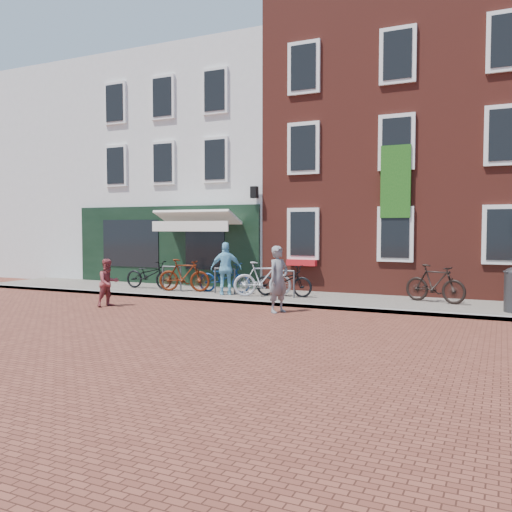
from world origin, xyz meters
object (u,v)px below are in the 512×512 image
at_px(woman, 278,279).
at_px(bicycle_4, 284,281).
at_px(cafe_person, 226,268).
at_px(bicycle_1, 184,275).
at_px(boy, 108,283).
at_px(bicycle_5, 435,284).
at_px(bicycle_0, 149,275).
at_px(bicycle_3, 263,279).
at_px(bicycle_2, 224,278).

distance_m(woman, bicycle_4, 2.53).
distance_m(cafe_person, bicycle_1, 1.69).
xyz_separation_m(boy, cafe_person, (2.12, 3.01, 0.26)).
distance_m(cafe_person, bicycle_5, 6.22).
distance_m(woman, boy, 4.83).
distance_m(bicycle_0, bicycle_3, 4.43).
bearing_deg(bicycle_0, bicycle_5, -88.75).
distance_m(woman, bicycle_3, 2.54).
bearing_deg(woman, bicycle_2, 71.06).
height_order(bicycle_2, bicycle_3, bicycle_3).
xyz_separation_m(bicycle_3, bicycle_4, (0.59, 0.27, -0.05)).
height_order(boy, bicycle_3, boy).
height_order(bicycle_0, bicycle_3, bicycle_3).
bearing_deg(woman, bicycle_3, 55.07).
height_order(bicycle_0, bicycle_4, same).
xyz_separation_m(bicycle_0, bicycle_4, (5.01, -0.02, 0.00)).
bearing_deg(bicycle_1, bicycle_5, -96.53).
distance_m(boy, bicycle_2, 3.93).
distance_m(bicycle_1, bicycle_2, 1.37).
height_order(bicycle_3, bicycle_4, bicycle_3).
relative_size(bicycle_4, bicycle_5, 1.03).
bearing_deg(bicycle_2, woman, -133.55).
distance_m(bicycle_3, bicycle_4, 0.65).
xyz_separation_m(bicycle_1, bicycle_4, (3.45, 0.19, -0.05)).
xyz_separation_m(bicycle_4, bicycle_5, (4.35, 0.52, 0.05)).
bearing_deg(bicycle_1, bicycle_0, 70.85).
relative_size(bicycle_1, bicycle_2, 0.97).
xyz_separation_m(cafe_person, bicycle_0, (-3.21, 0.38, -0.34)).
bearing_deg(bicycle_1, cafe_person, -107.86).
bearing_deg(bicycle_3, bicycle_4, -90.96).
height_order(boy, bicycle_0, boy).
bearing_deg(bicycle_2, cafe_person, -149.26).
relative_size(woman, boy, 1.30).
distance_m(boy, cafe_person, 3.69).
relative_size(bicycle_0, bicycle_3, 1.03).
distance_m(cafe_person, bicycle_2, 0.69).
xyz_separation_m(woman, bicycle_3, (-1.40, 2.11, -0.23)).
bearing_deg(cafe_person, bicycle_0, -36.55).
distance_m(boy, bicycle_3, 4.55).
xyz_separation_m(bicycle_3, bicycle_5, (4.94, 0.79, 0.00)).
height_order(woman, bicycle_4, woman).
xyz_separation_m(bicycle_0, bicycle_2, (2.88, 0.11, 0.00)).
relative_size(woman, bicycle_4, 0.95).
distance_m(bicycle_1, bicycle_4, 3.46).
height_order(woman, bicycle_5, woman).
relative_size(boy, bicycle_3, 0.75).
bearing_deg(boy, bicycle_1, 10.08).
xyz_separation_m(boy, bicycle_0, (-1.09, 3.39, -0.09)).
xyz_separation_m(cafe_person, bicycle_4, (1.80, 0.37, -0.34)).
bearing_deg(bicycle_0, bicycle_4, -92.00).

